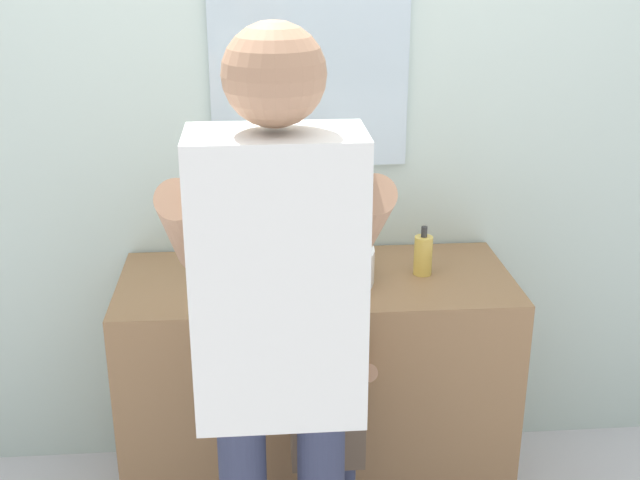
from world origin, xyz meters
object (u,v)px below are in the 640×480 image
Objects in this scene: soap_bottle at (423,255)px; child_toddler at (327,421)px; toothbrush_cup at (216,265)px; adult_parent at (279,318)px.

soap_bottle reaches higher than child_toddler.
toothbrush_cup is 0.62m from child_toddler.
soap_bottle is (0.67, -0.00, 0.01)m from toothbrush_cup.
toothbrush_cup is at bearing 128.24° from child_toddler.
soap_bottle is 0.85m from adult_parent.
soap_bottle is 0.18× the size of child_toddler.
toothbrush_cup is 0.22× the size of child_toddler.
child_toddler is 0.57m from adult_parent.
adult_parent reaches higher than child_toddler.
child_toddler is at bearing 63.32° from adult_parent.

